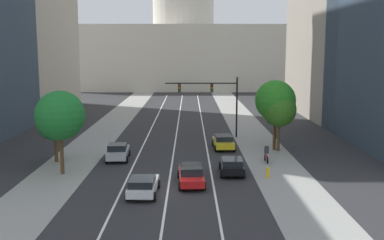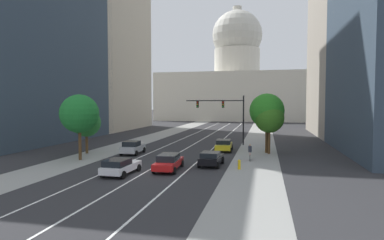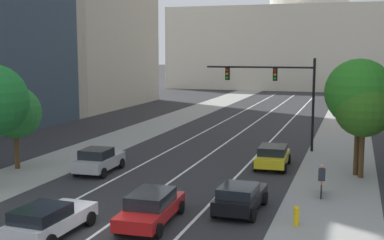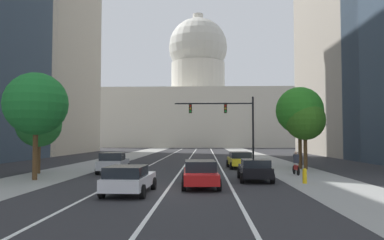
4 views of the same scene
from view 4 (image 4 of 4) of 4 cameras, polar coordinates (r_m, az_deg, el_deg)
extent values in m
plane|color=#2B2B2D|center=(59.34, 0.06, -5.35)|extent=(400.00, 400.00, 0.00)
cube|color=gray|center=(55.45, -9.72, -5.49)|extent=(4.80, 130.00, 0.01)
cube|color=gray|center=(54.80, 9.62, -5.53)|extent=(4.80, 130.00, 0.01)
cube|color=white|center=(44.65, -4.98, -6.20)|extent=(0.16, 90.00, 0.01)
cube|color=white|center=(44.37, -0.58, -6.23)|extent=(0.16, 90.00, 0.01)
cube|color=white|center=(44.35, 3.86, -6.23)|extent=(0.16, 90.00, 0.01)
cube|color=beige|center=(110.61, 0.94, 0.08)|extent=(53.53, 27.69, 16.20)
cylinder|color=beige|center=(111.92, 0.93, 6.52)|extent=(16.07, 16.07, 8.95)
sphere|color=beige|center=(113.79, 0.93, 11.16)|extent=(17.64, 17.64, 17.64)
cylinder|color=beige|center=(115.95, 0.93, 14.97)|extent=(3.17, 3.17, 4.41)
cube|color=red|center=(20.69, 1.27, -8.65)|extent=(2.03, 4.87, 0.56)
cube|color=black|center=(20.63, 1.27, -7.08)|extent=(1.77, 2.56, 0.57)
cylinder|color=black|center=(22.32, -1.22, -8.94)|extent=(0.25, 0.65, 0.64)
cylinder|color=black|center=(22.38, 3.44, -8.91)|extent=(0.25, 0.65, 0.64)
cylinder|color=black|center=(19.09, -1.29, -10.00)|extent=(0.25, 0.65, 0.64)
cylinder|color=black|center=(19.16, 4.18, -9.96)|extent=(0.25, 0.65, 0.64)
cube|color=black|center=(23.86, 9.65, -7.76)|extent=(1.90, 4.15, 0.61)
cube|color=black|center=(23.30, 9.78, -6.57)|extent=(1.70, 2.08, 0.46)
cylinder|color=black|center=(25.20, 7.26, -8.20)|extent=(0.24, 0.65, 0.64)
cylinder|color=black|center=(25.38, 11.35, -8.13)|extent=(0.24, 0.65, 0.64)
cylinder|color=black|center=(22.43, 7.74, -8.88)|extent=(0.24, 0.65, 0.64)
cylinder|color=black|center=(22.63, 12.33, -8.79)|extent=(0.24, 0.65, 0.64)
cube|color=yellow|center=(33.44, 7.42, -6.32)|extent=(2.06, 4.30, 0.60)
cube|color=black|center=(33.32, 7.44, -5.36)|extent=(1.83, 2.38, 0.53)
cylinder|color=black|center=(34.77, 5.55, -6.69)|extent=(0.25, 0.65, 0.64)
cylinder|color=black|center=(35.01, 8.63, -6.64)|extent=(0.25, 0.65, 0.64)
cylinder|color=black|center=(31.92, 6.10, -7.04)|extent=(0.25, 0.65, 0.64)
cylinder|color=black|center=(32.19, 9.45, -6.98)|extent=(0.25, 0.65, 0.64)
cube|color=#B2B5BA|center=(29.44, -12.03, -6.69)|extent=(1.99, 4.15, 0.69)
cube|color=black|center=(28.99, -12.18, -5.51)|extent=(1.75, 1.92, 0.57)
cylinder|color=black|center=(31.01, -13.18, -7.11)|extent=(0.25, 0.65, 0.64)
cylinder|color=black|center=(30.67, -9.85, -7.19)|extent=(0.25, 0.65, 0.64)
cylinder|color=black|center=(28.32, -14.41, -7.53)|extent=(0.25, 0.65, 0.64)
cylinder|color=black|center=(27.95, -10.77, -7.63)|extent=(0.25, 0.65, 0.64)
cube|color=silver|center=(18.52, -9.58, -9.30)|extent=(1.99, 4.40, 0.57)
cube|color=black|center=(17.75, -10.12, -7.83)|extent=(1.77, 2.24, 0.51)
cylinder|color=black|center=(20.20, -11.20, -9.54)|extent=(0.24, 0.65, 0.64)
cylinder|color=black|center=(19.81, -5.94, -9.72)|extent=(0.24, 0.65, 0.64)
cylinder|color=black|center=(17.38, -13.76, -10.64)|extent=(0.24, 0.65, 0.64)
cylinder|color=black|center=(16.93, -7.66, -10.91)|extent=(0.24, 0.65, 0.64)
cylinder|color=black|center=(39.85, 9.41, -1.51)|extent=(0.20, 0.20, 7.09)
cylinder|color=black|center=(39.68, 3.37, 2.56)|extent=(8.36, 0.14, 0.14)
cube|color=black|center=(39.69, 5.19, 1.77)|extent=(0.32, 0.28, 0.96)
sphere|color=red|center=(39.56, 5.20, 2.22)|extent=(0.20, 0.20, 0.20)
sphere|color=orange|center=(39.54, 5.20, 1.78)|extent=(0.20, 0.20, 0.20)
sphere|color=green|center=(39.52, 5.20, 1.35)|extent=(0.20, 0.20, 0.20)
cube|color=black|center=(39.65, -0.25, 1.76)|extent=(0.32, 0.28, 0.96)
sphere|color=red|center=(39.53, -0.26, 2.21)|extent=(0.20, 0.20, 0.20)
sphere|color=orange|center=(39.50, -0.26, 1.78)|extent=(0.20, 0.20, 0.20)
sphere|color=green|center=(39.48, -0.26, 1.34)|extent=(0.20, 0.20, 0.20)
cylinder|color=yellow|center=(23.17, 17.01, -8.52)|extent=(0.26, 0.26, 0.70)
sphere|color=yellow|center=(23.13, 16.99, -7.46)|extent=(0.26, 0.26, 0.26)
cylinder|color=yellow|center=(23.01, 17.11, -8.47)|extent=(0.10, 0.12, 0.10)
cylinder|color=black|center=(27.75, 16.07, -7.59)|extent=(0.08, 0.66, 0.66)
cylinder|color=black|center=(28.74, 15.48, -7.42)|extent=(0.08, 0.66, 0.66)
cube|color=#A51919|center=(28.23, 15.76, -7.06)|extent=(0.10, 1.00, 0.36)
cube|color=#262833|center=(28.14, 15.78, -5.79)|extent=(0.37, 0.29, 0.64)
sphere|color=tan|center=(28.18, 15.72, -4.91)|extent=(0.22, 0.22, 0.22)
cylinder|color=#51381E|center=(30.47, -22.64, -5.28)|extent=(0.32, 0.32, 2.53)
sphere|color=#27762F|center=(30.45, -22.56, -0.68)|extent=(3.38, 3.38, 3.38)
cylinder|color=#51381E|center=(33.31, 17.11, -4.69)|extent=(0.32, 0.32, 3.03)
sphere|color=#326B1C|center=(33.33, 17.05, 0.01)|extent=(3.47, 3.47, 3.47)
cylinder|color=#51381E|center=(33.84, 16.35, -4.13)|extent=(0.32, 0.32, 3.67)
sphere|color=#2A7D21|center=(33.91, 16.28, 1.42)|extent=(4.15, 4.15, 4.15)
cylinder|color=#51381E|center=(25.96, -23.06, -4.68)|extent=(0.32, 0.32, 3.50)
sphere|color=#1E732D|center=(26.03, -22.94, 2.32)|extent=(4.07, 4.07, 4.07)
camera|label=1|loc=(15.60, -176.40, 31.55)|focal=42.98mm
camera|label=2|loc=(11.49, 132.89, 18.70)|focal=30.43mm
camera|label=3|loc=(9.59, 87.70, 30.79)|focal=47.51mm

